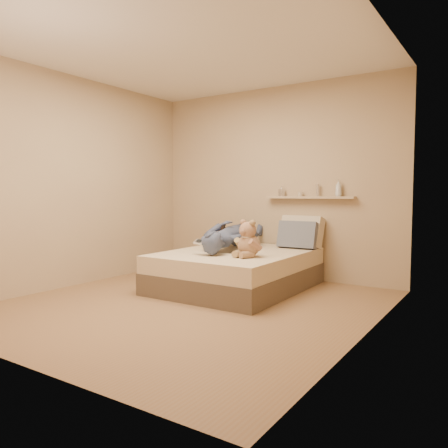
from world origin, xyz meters
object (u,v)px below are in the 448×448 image
Objects in this scene: game_console at (199,242)px; wall_shelf at (309,197)px; pillow_cream at (301,232)px; person at (231,235)px; bed at (237,270)px; dark_plush at (221,235)px; pillow_grey at (298,235)px; teddy_bear at (248,241)px.

wall_shelf is (0.74, 1.40, 0.50)m from game_console.
person is (-0.67, -0.65, -0.02)m from pillow_cream.
bed is at bearing -121.18° from wall_shelf.
wall_shelf is (0.74, 0.73, 0.47)m from person.
wall_shelf is at bearing 13.67° from dark_plush.
person is (-0.68, -0.51, 0.01)m from pillow_grey.
pillow_cream reaches higher than bed.
pillow_grey reaches higher than dark_plush.
bed is at bearing -120.20° from pillow_cream.
dark_plush is 1.13m from pillow_grey.
person reaches higher than pillow_grey.
bed is 10.21× the size of game_console.
teddy_bear is (0.53, 0.18, 0.02)m from game_console.
dark_plush is at bearing -166.33° from wall_shelf.
bed is 1.58× the size of wall_shelf.
pillow_grey is (1.12, 0.07, 0.05)m from dark_plush.
teddy_bear reaches higher than game_console.
game_console is (-0.19, -0.49, 0.38)m from bed.
game_console is at bearing -161.50° from teddy_bear.
bed is 0.95m from dark_plush.
dark_plush reaches higher than game_console.
teddy_bear is 0.72m from person.
person is at bearing -135.91° from pillow_cream.
wall_shelf reaches higher than teddy_bear.
dark_plush is at bearing 135.48° from bed.
person is at bearing -143.10° from pillow_grey.
pillow_grey is 0.86m from person.
person is at bearing -45.28° from dark_plush.
teddy_bear is 1.16m from pillow_cream.
person is (-0.53, 0.49, 0.01)m from teddy_bear.
pillow_grey is (0.69, 1.18, 0.02)m from game_console.
person reaches higher than dark_plush.
person is at bearing 137.16° from teddy_bear.
pillow_cream is (0.48, 0.83, 0.43)m from bed.
wall_shelf reaches higher than game_console.
pillow_cream is 0.46× the size of wall_shelf.
pillow_cream is 0.14m from pillow_grey.
bed is at bearing -125.52° from pillow_grey.
bed is 6.68× the size of dark_plush.
dark_plush is 0.19× the size of person.
wall_shelf is (0.55, 0.91, 0.88)m from bed.
game_console is 1.20m from dark_plush.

